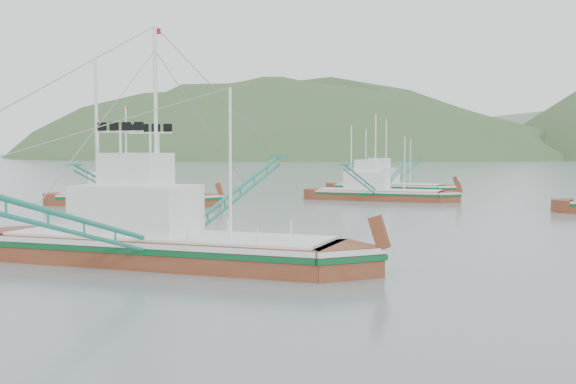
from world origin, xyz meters
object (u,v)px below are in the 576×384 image
at_px(bg_boat_left, 130,185).
at_px(bg_boat_extra, 388,182).
at_px(main_boat, 162,227).
at_px(bg_boat_far, 377,187).

height_order(bg_boat_left, bg_boat_extra, bg_boat_left).
bearing_deg(main_boat, bg_boat_extra, 91.69).
bearing_deg(main_boat, bg_boat_far, 89.92).
xyz_separation_m(bg_boat_left, bg_boat_extra, (17.06, 31.19, -0.64)).
bearing_deg(bg_boat_far, main_boat, -87.84).
distance_m(main_boat, bg_boat_left, 38.04).
distance_m(main_boat, bg_boat_extra, 60.80).
distance_m(bg_boat_left, bg_boat_extra, 35.56).
distance_m(bg_boat_far, bg_boat_extra, 14.08).
xyz_separation_m(main_boat, bg_boat_far, (-4.23, 46.62, -0.43)).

